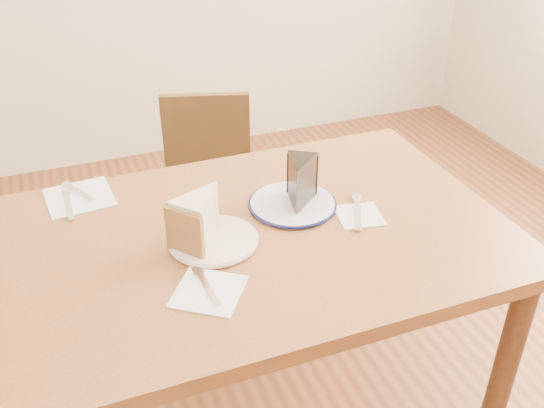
{
  "coord_description": "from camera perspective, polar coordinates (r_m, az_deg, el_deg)",
  "views": [
    {
      "loc": [
        -0.41,
        -1.15,
        1.58
      ],
      "look_at": [
        0.04,
        0.03,
        0.8
      ],
      "focal_mm": 40.0,
      "sensor_mm": 36.0,
      "label": 1
    }
  ],
  "objects": [
    {
      "name": "chair_far",
      "position": [
        2.26,
        -5.98,
        1.01
      ],
      "size": [
        0.48,
        0.48,
        0.77
      ],
      "rotation": [
        0.0,
        0.0,
        2.85
      ],
      "color": "#331F0F",
      "rests_on": "ground"
    },
    {
      "name": "carrot_cake",
      "position": [
        1.41,
        -6.54,
        -1.28
      ],
      "size": [
        0.16,
        0.16,
        0.11
      ],
      "primitive_type": null,
      "rotation": [
        0.0,
        0.0,
        -0.87
      ],
      "color": "#F3E2C8",
      "rests_on": "plate_cream"
    },
    {
      "name": "napkin_navy",
      "position": [
        1.54,
        8.22,
        -1.09
      ],
      "size": [
        0.13,
        0.13,
        0.0
      ],
      "primitive_type": "cube",
      "rotation": [
        0.0,
        0.0,
        -0.18
      ],
      "color": "white",
      "rests_on": "table"
    },
    {
      "name": "knife_spare",
      "position": [
        1.65,
        -18.6,
        0.0
      ],
      "size": [
        0.01,
        0.16,
        0.0
      ],
      "primitive_type": "cube",
      "rotation": [
        0.0,
        0.0,
        -0.0
      ],
      "color": "silver",
      "rests_on": "napkin_spare"
    },
    {
      "name": "chocolate_cake",
      "position": [
        1.53,
        2.61,
        1.79
      ],
      "size": [
        0.12,
        0.13,
        0.11
      ],
      "primitive_type": null,
      "rotation": [
        0.0,
        0.0,
        2.61
      ],
      "color": "black",
      "rests_on": "plate_navy"
    },
    {
      "name": "napkin_cream",
      "position": [
        1.3,
        -5.98,
        -8.19
      ],
      "size": [
        0.19,
        0.19,
        0.0
      ],
      "primitive_type": "cube",
      "rotation": [
        0.0,
        0.0,
        0.96
      ],
      "color": "white",
      "rests_on": "table"
    },
    {
      "name": "plate_cream",
      "position": [
        1.44,
        -5.53,
        -3.41
      ],
      "size": [
        0.2,
        0.2,
        0.01
      ],
      "primitive_type": "cylinder",
      "color": "white",
      "rests_on": "table"
    },
    {
      "name": "fork_cream",
      "position": [
        1.3,
        -6.13,
        -7.69
      ],
      "size": [
        0.03,
        0.14,
        0.0
      ],
      "primitive_type": "cube",
      "rotation": [
        0.0,
        0.0,
        0.08
      ],
      "color": "silver",
      "rests_on": "napkin_cream"
    },
    {
      "name": "fork_spare",
      "position": [
        1.7,
        -17.75,
        1.13
      ],
      "size": [
        0.08,
        0.13,
        0.0
      ],
      "primitive_type": "cube",
      "rotation": [
        0.0,
        0.0,
        0.47
      ],
      "color": "silver",
      "rests_on": "napkin_spare"
    },
    {
      "name": "plate_navy",
      "position": [
        1.57,
        1.95,
        0.0
      ],
      "size": [
        0.22,
        0.22,
        0.01
      ],
      "primitive_type": "cylinder",
      "color": "silver",
      "rests_on": "table"
    },
    {
      "name": "table",
      "position": [
        1.53,
        -1.04,
        -5.52
      ],
      "size": [
        1.2,
        0.8,
        0.75
      ],
      "color": "#5A3118",
      "rests_on": "ground"
    },
    {
      "name": "knife_navy",
      "position": [
        1.55,
        8.06,
        -0.74
      ],
      "size": [
        0.09,
        0.16,
        0.0
      ],
      "primitive_type": "cube",
      "rotation": [
        0.0,
        0.0,
        -0.46
      ],
      "color": "silver",
      "rests_on": "napkin_navy"
    },
    {
      "name": "napkin_spare",
      "position": [
        1.68,
        -17.66,
        0.61
      ],
      "size": [
        0.18,
        0.18,
        0.0
      ],
      "primitive_type": "cube",
      "rotation": [
        0.0,
        0.0,
        0.08
      ],
      "color": "white",
      "rests_on": "table"
    }
  ]
}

